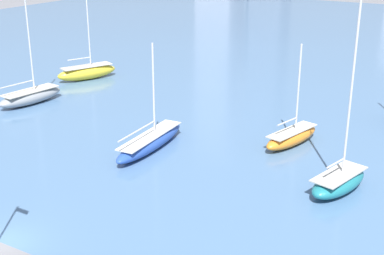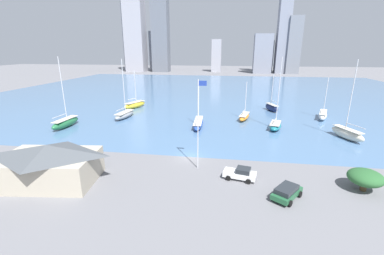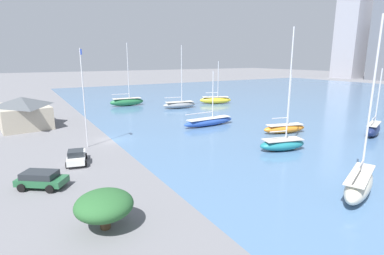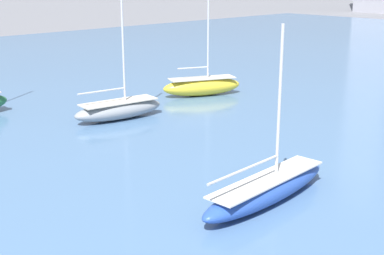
{
  "view_description": "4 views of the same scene",
  "coord_description": "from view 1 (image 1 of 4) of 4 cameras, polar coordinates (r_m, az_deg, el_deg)",
  "views": [
    {
      "loc": [
        25.72,
        -19.68,
        18.99
      ],
      "look_at": [
        5.47,
        14.9,
        4.34
      ],
      "focal_mm": 50.0,
      "sensor_mm": 36.0,
      "label": 1
    },
    {
      "loc": [
        6.51,
        -39.32,
        17.37
      ],
      "look_at": [
        -0.92,
        8.74,
        2.5
      ],
      "focal_mm": 24.0,
      "sensor_mm": 36.0,
      "label": 2
    },
    {
      "loc": [
        43.89,
        -11.55,
        12.11
      ],
      "look_at": [
        5.26,
        10.93,
        1.71
      ],
      "focal_mm": 28.0,
      "sensor_mm": 36.0,
      "label": 3
    },
    {
      "loc": [
        16.28,
        -4.12,
        12.37
      ],
      "look_at": [
        -6.69,
        17.81,
        3.19
      ],
      "focal_mm": 50.0,
      "sensor_mm": 36.0,
      "label": 4
    }
  ],
  "objects": [
    {
      "name": "sailboat_orange",
      "position": [
        51.44,
        10.6,
        -0.96
      ],
      "size": [
        3.76,
        7.77,
        9.59
      ],
      "rotation": [
        0.0,
        0.0,
        -0.25
      ],
      "color": "orange",
      "rests_on": "harbor_water"
    },
    {
      "name": "sailboat_yellow",
      "position": [
        74.96,
        -11.14,
        5.84
      ],
      "size": [
        5.59,
        8.73,
        11.29
      ],
      "rotation": [
        0.0,
        0.0,
        -0.42
      ],
      "color": "yellow",
      "rests_on": "harbor_water"
    },
    {
      "name": "sailboat_blue",
      "position": [
        49.66,
        -4.47,
        -1.48
      ],
      "size": [
        2.77,
        10.85,
        9.84
      ],
      "rotation": [
        0.0,
        0.0,
        0.06
      ],
      "color": "#284CA8",
      "rests_on": "harbor_water"
    },
    {
      "name": "ground_plane",
      "position": [
        37.54,
        -19.47,
        -11.59
      ],
      "size": [
        500.0,
        500.0,
        0.0
      ],
      "primitive_type": "plane",
      "color": "slate"
    },
    {
      "name": "sailboat_gray",
      "position": [
        65.65,
        -16.84,
        3.24
      ],
      "size": [
        3.57,
        8.68,
        15.12
      ],
      "rotation": [
        0.0,
        0.0,
        -0.13
      ],
      "color": "gray",
      "rests_on": "harbor_water"
    },
    {
      "name": "sailboat_teal",
      "position": [
        43.07,
        15.39,
        -5.47
      ],
      "size": [
        4.03,
        6.94,
        15.9
      ],
      "rotation": [
        0.0,
        0.0,
        -0.25
      ],
      "color": "#1E757F",
      "rests_on": "harbor_water"
    },
    {
      "name": "harbor_water",
      "position": [
        95.2,
        14.19,
        7.97
      ],
      "size": [
        180.0,
        140.0,
        0.0
      ],
      "color": "#4C7099",
      "rests_on": "ground_plane"
    }
  ]
}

